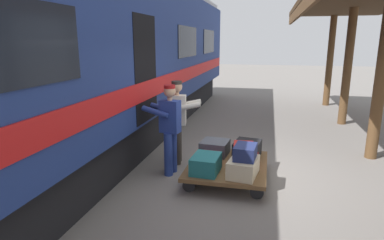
# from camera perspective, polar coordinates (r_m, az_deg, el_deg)

# --- Properties ---
(ground_plane) EXTENTS (60.00, 60.00, 0.00)m
(ground_plane) POSITION_cam_1_polar(r_m,az_deg,el_deg) (6.41, 11.16, -9.39)
(ground_plane) COLOR slate
(train_car) EXTENTS (3.02, 18.94, 4.00)m
(train_car) POSITION_cam_1_polar(r_m,az_deg,el_deg) (7.03, -19.67, 9.44)
(train_car) COLOR navy
(train_car) RESTS_ON ground_plane
(luggage_cart) EXTENTS (1.40, 1.72, 0.29)m
(luggage_cart) POSITION_cam_1_polar(r_m,az_deg,el_deg) (6.09, 6.21, -7.93)
(luggage_cart) COLOR brown
(luggage_cart) RESTS_ON ground_plane
(suitcase_burgundy_valise) EXTENTS (0.38, 0.49, 0.16)m
(suitcase_burgundy_valise) POSITION_cam_1_polar(r_m,az_deg,el_deg) (6.09, 3.27, -6.62)
(suitcase_burgundy_valise) COLOR maroon
(suitcase_burgundy_valise) RESTS_ON luggage_cart
(suitcase_cream_canvas) EXTENTS (0.52, 0.69, 0.29)m
(suitcase_cream_canvas) POSITION_cam_1_polar(r_m,az_deg,el_deg) (5.56, 8.90, -8.10)
(suitcase_cream_canvas) COLOR beige
(suitcase_cream_canvas) RESTS_ON luggage_cart
(suitcase_teal_softside) EXTENTS (0.48, 0.62, 0.29)m
(suitcase_teal_softside) POSITION_cam_1_polar(r_m,az_deg,el_deg) (5.63, 2.44, -7.63)
(suitcase_teal_softside) COLOR #1E666B
(suitcase_teal_softside) RESTS_ON luggage_cart
(suitcase_slate_roller) EXTENTS (0.57, 0.57, 0.27)m
(suitcase_slate_roller) POSITION_cam_1_polar(r_m,az_deg,el_deg) (6.51, 4.01, -4.78)
(suitcase_slate_roller) COLOR #4C515B
(suitcase_slate_roller) RESTS_ON luggage_cart
(suitcase_maroon_trunk) EXTENTS (0.46, 0.60, 0.17)m
(suitcase_maroon_trunk) POSITION_cam_1_polar(r_m,az_deg,el_deg) (6.02, 9.24, -6.97)
(suitcase_maroon_trunk) COLOR maroon
(suitcase_maroon_trunk) RESTS_ON luggage_cart
(suitcase_black_hardshell) EXTENTS (0.55, 0.64, 0.30)m
(suitcase_black_hardshell) POSITION_cam_1_polar(r_m,az_deg,el_deg) (6.45, 9.57, -5.00)
(suitcase_black_hardshell) COLOR black
(suitcase_black_hardshell) RESTS_ON luggage_cart
(suitcase_red_plastic) EXTENTS (0.40, 0.58, 0.20)m
(suitcase_red_plastic) POSITION_cam_1_polar(r_m,az_deg,el_deg) (5.97, 8.96, -5.22)
(suitcase_red_plastic) COLOR #AD231E
(suitcase_red_plastic) RESTS_ON suitcase_maroon_trunk
(suitcase_navy_fabric) EXTENTS (0.38, 0.51, 0.23)m
(suitcase_navy_fabric) POSITION_cam_1_polar(r_m,az_deg,el_deg) (5.50, 9.25, -5.50)
(suitcase_navy_fabric) COLOR navy
(suitcase_navy_fabric) RESTS_ON suitcase_cream_canvas
(porter_in_overalls) EXTENTS (0.71, 0.49, 1.70)m
(porter_in_overalls) POSITION_cam_1_polar(r_m,az_deg,el_deg) (6.11, -3.98, -1.14)
(porter_in_overalls) COLOR navy
(porter_in_overalls) RESTS_ON ground_plane
(porter_by_door) EXTENTS (0.71, 0.50, 1.70)m
(porter_by_door) POSITION_cam_1_polar(r_m,az_deg,el_deg) (6.66, -2.43, 0.12)
(porter_by_door) COLOR #332D28
(porter_by_door) RESTS_ON ground_plane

